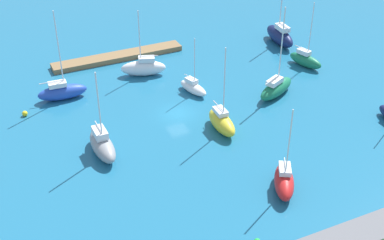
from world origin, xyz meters
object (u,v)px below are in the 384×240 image
object	(u,v)px
pier_dock	(118,57)
sailboat_green_west_end	(305,60)
sailboat_white_lone_north	(144,67)
sailboat_gray_by_breakwater	(102,145)
sailboat_white_off_beacon	(193,87)
sailboat_red_far_north	(284,181)
sailboat_navy_east_end	(280,35)
sailboat_yellow_lone_south	(222,122)
mooring_buoy_yellow	(25,114)
sailboat_green_far_south	(276,88)
sailboat_blue_along_channel	(62,91)

from	to	relation	value
pier_dock	sailboat_green_west_end	distance (m)	28.32
sailboat_white_lone_north	sailboat_gray_by_breakwater	xyz separation A→B (m)	(11.02, 16.27, -0.01)
sailboat_white_off_beacon	sailboat_red_far_north	bearing A→B (deg)	-16.77
sailboat_navy_east_end	sailboat_green_west_end	bearing A→B (deg)	177.64
pier_dock	sailboat_red_far_north	world-z (taller)	sailboat_red_far_north
sailboat_yellow_lone_south	mooring_buoy_yellow	size ratio (longest dim) A/B	15.69
sailboat_green_far_south	sailboat_navy_east_end	distance (m)	17.38
mooring_buoy_yellow	sailboat_gray_by_breakwater	bearing A→B (deg)	118.76
sailboat_green_west_end	sailboat_green_far_south	xyz separation A→B (m)	(8.80, 5.73, 0.12)
sailboat_white_lone_north	sailboat_yellow_lone_south	world-z (taller)	sailboat_yellow_lone_south
sailboat_navy_east_end	sailboat_white_off_beacon	bearing A→B (deg)	119.03
sailboat_yellow_lone_south	sailboat_white_off_beacon	distance (m)	9.92
sailboat_blue_along_channel	mooring_buoy_yellow	bearing A→B (deg)	-153.11
sailboat_blue_along_channel	sailboat_yellow_lone_south	world-z (taller)	sailboat_blue_along_channel
sailboat_gray_by_breakwater	sailboat_white_lone_north	bearing A→B (deg)	145.15
pier_dock	sailboat_navy_east_end	world-z (taller)	sailboat_navy_east_end
mooring_buoy_yellow	sailboat_green_far_south	bearing A→B (deg)	164.35
sailboat_green_far_south	mooring_buoy_yellow	bearing A→B (deg)	138.79
sailboat_green_west_end	sailboat_blue_along_channel	bearing A→B (deg)	-115.86
sailboat_red_far_north	mooring_buoy_yellow	bearing A→B (deg)	-110.92
pier_dock	sailboat_white_lone_north	distance (m)	6.97
sailboat_green_west_end	sailboat_gray_by_breakwater	distance (m)	35.04
pier_dock	sailboat_green_far_south	size ratio (longest dim) A/B	1.64
mooring_buoy_yellow	sailboat_white_lone_north	bearing A→B (deg)	-166.54
sailboat_white_off_beacon	sailboat_red_far_north	distance (m)	22.58
sailboat_green_far_south	sailboat_yellow_lone_south	bearing A→B (deg)	177.46
sailboat_yellow_lone_south	sailboat_navy_east_end	xyz separation A→B (m)	(-20.44, -18.81, 0.24)
sailboat_navy_east_end	mooring_buoy_yellow	distance (m)	41.91
sailboat_white_off_beacon	sailboat_white_lone_north	bearing A→B (deg)	-167.24
sailboat_green_west_end	sailboat_red_far_north	bearing A→B (deg)	-56.42
sailboat_green_west_end	sailboat_blue_along_channel	xyz separation A→B (m)	(35.10, -5.46, 0.08)
pier_dock	sailboat_gray_by_breakwater	distance (m)	24.82
sailboat_gray_by_breakwater	pier_dock	bearing A→B (deg)	157.16
sailboat_gray_by_breakwater	sailboat_green_far_south	bearing A→B (deg)	96.45
sailboat_blue_along_channel	sailboat_white_off_beacon	distance (m)	17.49
sailboat_white_lone_north	sailboat_white_off_beacon	world-z (taller)	sailboat_white_lone_north
sailboat_white_lone_north	sailboat_yellow_lone_south	xyz separation A→B (m)	(-3.47, 17.61, -0.05)
sailboat_green_far_south	sailboat_red_far_north	bearing A→B (deg)	-145.83
pier_dock	sailboat_red_far_north	xyz separation A→B (m)	(-5.72, 37.01, 0.77)
sailboat_navy_east_end	sailboat_white_lone_north	bearing A→B (deg)	97.48
sailboat_green_far_south	sailboat_navy_east_end	size ratio (longest dim) A/B	1.05
sailboat_white_lone_north	sailboat_green_far_south	bearing A→B (deg)	156.48
sailboat_blue_along_channel	mooring_buoy_yellow	xyz separation A→B (m)	(5.40, 2.31, -0.77)
sailboat_green_far_south	sailboat_white_off_beacon	distance (m)	11.19
sailboat_navy_east_end	mooring_buoy_yellow	bearing A→B (deg)	102.03
pier_dock	sailboat_red_far_north	size ratio (longest dim) A/B	2.04
sailboat_blue_along_channel	sailboat_white_off_beacon	world-z (taller)	sailboat_blue_along_channel
pier_dock	mooring_buoy_yellow	bearing A→B (deg)	34.44
sailboat_yellow_lone_south	sailboat_white_off_beacon	size ratio (longest dim) A/B	1.37
sailboat_white_off_beacon	mooring_buoy_yellow	bearing A→B (deg)	-115.25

